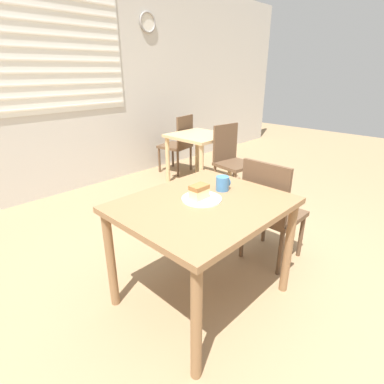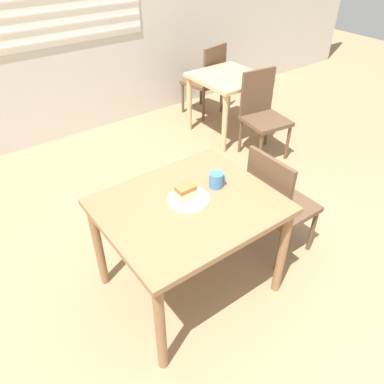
{
  "view_description": "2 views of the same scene",
  "coord_description": "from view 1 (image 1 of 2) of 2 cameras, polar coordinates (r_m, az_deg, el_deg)",
  "views": [
    {
      "loc": [
        -1.44,
        -0.87,
        1.55
      ],
      "look_at": [
        -0.15,
        0.37,
        0.81
      ],
      "focal_mm": 28.0,
      "sensor_mm": 36.0,
      "label": 1
    },
    {
      "loc": [
        -1.17,
        -1.15,
        2.18
      ],
      "look_at": [
        -0.09,
        0.32,
        0.81
      ],
      "focal_mm": 35.0,
      "sensor_mm": 36.0,
      "label": 2
    }
  ],
  "objects": [
    {
      "name": "chair_far_corner",
      "position": [
        3.93,
        7.5,
        6.37
      ],
      "size": [
        0.48,
        0.48,
        0.91
      ],
      "rotation": [
        0.0,
        0.0,
        -0.14
      ],
      "color": "brown",
      "rests_on": "ground_plane"
    },
    {
      "name": "chair_far_opposite",
      "position": [
        4.78,
        -2.55,
        9.4
      ],
      "size": [
        0.5,
        0.5,
        0.91
      ],
      "rotation": [
        0.0,
        0.0,
        3.34
      ],
      "color": "brown",
      "rests_on": "ground_plane"
    },
    {
      "name": "chair_near_window",
      "position": [
        2.54,
        14.69,
        -3.27
      ],
      "size": [
        0.42,
        0.42,
        0.91
      ],
      "rotation": [
        0.0,
        0.0,
        1.57
      ],
      "color": "brown",
      "rests_on": "ground_plane"
    },
    {
      "name": "dining_table_far",
      "position": [
        4.26,
        1.37,
        9.2
      ],
      "size": [
        0.72,
        0.75,
        0.71
      ],
      "color": "tan",
      "rests_on": "ground_plane"
    },
    {
      "name": "dining_table_near",
      "position": [
        1.97,
        2.09,
        -4.64
      ],
      "size": [
        1.06,
        0.89,
        0.76
      ],
      "color": "olive",
      "rests_on": "ground_plane"
    },
    {
      "name": "wall_back",
      "position": [
        4.16,
        -27.06,
        18.12
      ],
      "size": [
        10.0,
        0.09,
        2.8
      ],
      "color": "beige",
      "rests_on": "ground_plane"
    },
    {
      "name": "cake_slice",
      "position": [
        1.93,
        1.36,
        0.07
      ],
      "size": [
        0.12,
        0.08,
        0.09
      ],
      "color": "#E5CC89",
      "rests_on": "plate"
    },
    {
      "name": "plate",
      "position": [
        1.96,
        1.85,
        -1.31
      ],
      "size": [
        0.26,
        0.26,
        0.01
      ],
      "color": "white",
      "rests_on": "dining_table_near"
    },
    {
      "name": "ground_plane",
      "position": [
        2.28,
        10.11,
        -20.77
      ],
      "size": [
        14.0,
        14.0,
        0.0
      ],
      "primitive_type": "plane",
      "color": "#997A56"
    },
    {
      "name": "coffee_mug",
      "position": [
        2.11,
        5.88,
        1.67
      ],
      "size": [
        0.1,
        0.09,
        0.1
      ],
      "color": "teal",
      "rests_on": "dining_table_near"
    }
  ]
}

